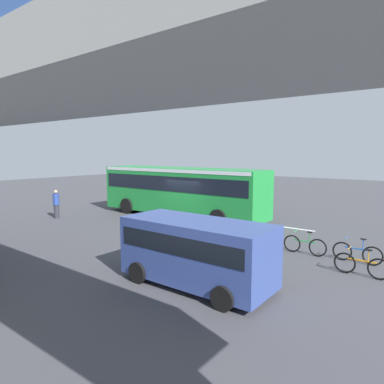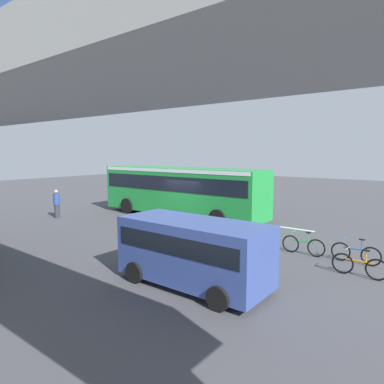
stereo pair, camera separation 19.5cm
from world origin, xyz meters
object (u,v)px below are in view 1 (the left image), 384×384
Objects in this scene: bicycle_orange at (362,265)px; bicycle_green at (305,245)px; pedestrian at (56,204)px; parked_van at (196,248)px; bicycle_blue at (357,253)px; city_bus at (181,188)px.

bicycle_orange and bicycle_green have the same top height.
bicycle_green is 0.99× the size of pedestrian.
bicycle_blue is (-3.53, -5.38, -0.81)m from parked_van.
bicycle_blue is 1.00× the size of bicycle_orange.
parked_van is 2.68× the size of pedestrian.
bicycle_green is at bearing -106.79° from parked_van.
parked_van is at bearing 44.94° from bicycle_orange.
bicycle_orange is 2.71m from bicycle_green.
bicycle_orange is 0.99× the size of pedestrian.
pedestrian reaches higher than bicycle_blue.
bicycle_blue is at bearing -73.50° from bicycle_orange.
bicycle_green is at bearing -172.86° from pedestrian.
parked_van is 2.71× the size of bicycle_blue.
bicycle_green is (2.36, -1.32, 0.00)m from bicycle_orange.
parked_van reaches higher than pedestrian.
city_bus is at bearing -48.36° from parked_van.
pedestrian reaches higher than bicycle_orange.
city_bus is at bearing -139.51° from pedestrian.
bicycle_blue is 1.94m from bicycle_green.
bicycle_blue is at bearing -176.65° from bicycle_green.
city_bus is 6.52× the size of bicycle_green.
pedestrian is at bearing 1.87° from bicycle_orange.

